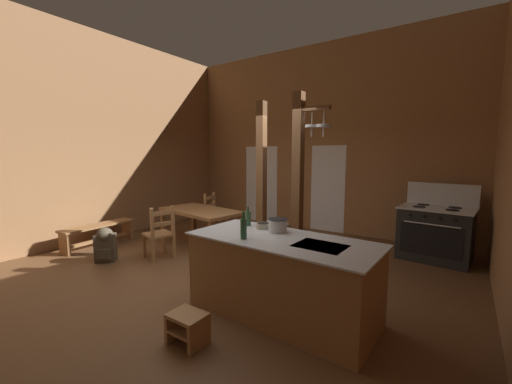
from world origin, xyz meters
TOP-DOWN VIEW (x-y plane):
  - ground_plane at (0.00, 0.00)m, footprint 7.72×7.99m
  - wall_back at (0.00, 3.66)m, footprint 7.72×0.14m
  - wall_left at (-3.53, 0.00)m, footprint 0.14×7.99m
  - glazed_door_back_left at (-1.56, 3.59)m, footprint 1.00×0.01m
  - glazed_panel_back_right at (0.35, 3.59)m, footprint 0.84×0.01m
  - kitchen_island at (1.38, -0.44)m, footprint 2.20×1.04m
  - stove_range at (2.68, 2.72)m, footprint 1.21×0.92m
  - support_post_with_pot_rack at (0.99, 0.77)m, footprint 0.57×0.21m
  - support_post_center at (0.08, 1.12)m, footprint 0.14×0.14m
  - step_stool at (0.90, -1.44)m, footprint 0.36×0.28m
  - dining_table at (-1.30, 1.00)m, footprint 1.81×1.13m
  - ladderback_chair_near_window at (-1.71, 1.88)m, footprint 0.51×0.51m
  - ladderback_chair_by_post at (-1.35, 0.02)m, footprint 0.53×0.53m
  - bench_along_left_wall at (-3.00, -0.19)m, footprint 0.44×1.46m
  - backpack at (-2.01, -0.61)m, footprint 0.38×0.39m
  - stockpot_on_counter at (1.19, -0.20)m, footprint 0.31×0.23m
  - mixing_bowl_on_counter at (0.96, -0.17)m, footprint 0.19×0.19m
  - bottle_tall_on_counter at (1.04, -0.70)m, footprint 0.07×0.07m
  - bottle_short_on_counter at (0.70, -0.14)m, footprint 0.08×0.08m

SIDE VIEW (x-z plane):
  - ground_plane at x=0.00m, z-range -0.10..0.00m
  - step_stool at x=0.90m, z-range 0.03..0.33m
  - bench_along_left_wall at x=-3.00m, z-range 0.09..0.53m
  - backpack at x=-2.01m, z-range 0.02..0.61m
  - kitchen_island at x=1.38m, z-range 0.00..0.90m
  - ladderback_chair_near_window at x=-1.71m, z-range -0.02..0.93m
  - ladderback_chair_by_post at x=-1.35m, z-range -0.02..0.93m
  - stove_range at x=2.68m, z-range -0.18..1.14m
  - dining_table at x=-1.30m, z-range 0.28..1.02m
  - mixing_bowl_on_counter at x=0.96m, z-range 0.90..0.97m
  - stockpot_on_counter at x=1.19m, z-range 0.91..1.06m
  - bottle_short_on_counter at x=0.70m, z-range 0.88..1.13m
  - glazed_door_back_left at x=-1.56m, z-range 0.00..2.05m
  - glazed_panel_back_right at x=0.35m, z-range 0.00..2.05m
  - bottle_tall_on_counter at x=1.04m, z-range 0.87..1.18m
  - support_post_center at x=0.08m, z-range 0.00..2.75m
  - support_post_with_pot_rack at x=0.99m, z-range 0.10..2.85m
  - wall_back at x=0.00m, z-range 0.00..4.40m
  - wall_left at x=-3.53m, z-range 0.00..4.40m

